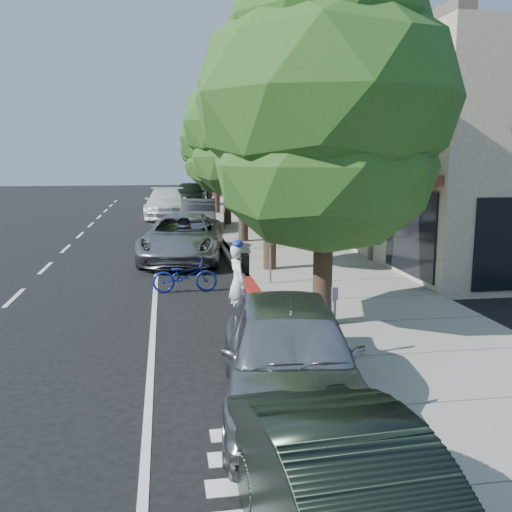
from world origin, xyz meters
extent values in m
plane|color=black|center=(0.00, 0.00, 0.00)|extent=(120.00, 120.00, 0.00)
cube|color=gray|center=(2.30, 8.00, 0.07)|extent=(4.60, 56.00, 0.15)
cube|color=#9E998E|center=(0.00, 8.00, 0.07)|extent=(0.30, 56.00, 0.15)
cube|color=maroon|center=(0.00, 1.00, 0.07)|extent=(0.32, 4.00, 0.15)
cube|color=beige|center=(9.60, 18.00, 3.50)|extent=(10.00, 36.00, 7.00)
cylinder|color=black|center=(0.90, -2.00, 1.34)|extent=(0.40, 0.40, 2.68)
ellipsoid|color=#1E4514|center=(0.90, -2.00, 3.44)|extent=(4.49, 4.49, 3.59)
ellipsoid|color=#1E4514|center=(0.90, -2.00, 4.74)|extent=(5.28, 5.28, 4.22)
ellipsoid|color=#1E4514|center=(0.90, -2.00, 6.12)|extent=(3.96, 3.96, 3.17)
cylinder|color=black|center=(0.90, 4.00, 1.41)|extent=(0.40, 0.40, 2.82)
ellipsoid|color=#1E4514|center=(0.90, 4.00, 3.62)|extent=(3.50, 3.50, 2.80)
ellipsoid|color=#1E4514|center=(0.90, 4.00, 4.99)|extent=(4.12, 4.12, 3.30)
ellipsoid|color=#1E4514|center=(0.90, 4.00, 6.44)|extent=(3.09, 3.09, 2.47)
cylinder|color=black|center=(0.90, 10.00, 1.40)|extent=(0.40, 0.40, 2.79)
ellipsoid|color=#1E4514|center=(0.90, 10.00, 3.59)|extent=(4.25, 4.25, 3.40)
ellipsoid|color=#1E4514|center=(0.90, 10.00, 4.95)|extent=(5.00, 5.00, 4.00)
ellipsoid|color=#1E4514|center=(0.90, 10.00, 6.38)|extent=(3.75, 3.75, 3.00)
cylinder|color=black|center=(0.90, 16.00, 1.28)|extent=(0.40, 0.40, 2.56)
ellipsoid|color=#1E4514|center=(0.90, 16.00, 3.29)|extent=(4.19, 4.19, 3.35)
ellipsoid|color=#1E4514|center=(0.90, 16.00, 4.53)|extent=(4.92, 4.92, 3.94)
ellipsoid|color=#1E4514|center=(0.90, 16.00, 5.85)|extent=(3.69, 3.69, 2.95)
cylinder|color=black|center=(0.90, 22.00, 1.30)|extent=(0.40, 0.40, 2.60)
ellipsoid|color=#1E4514|center=(0.90, 22.00, 3.34)|extent=(3.34, 3.34, 2.67)
ellipsoid|color=#1E4514|center=(0.90, 22.00, 4.61)|extent=(3.93, 3.93, 3.14)
ellipsoid|color=#1E4514|center=(0.90, 22.00, 5.94)|extent=(2.95, 2.95, 2.36)
cylinder|color=black|center=(0.90, 28.00, 1.17)|extent=(0.40, 0.40, 2.33)
ellipsoid|color=#1E4514|center=(0.90, 28.00, 3.00)|extent=(3.56, 3.56, 2.85)
ellipsoid|color=#1E4514|center=(0.90, 28.00, 4.13)|extent=(4.18, 4.18, 3.35)
ellipsoid|color=#1E4514|center=(0.90, 28.00, 5.33)|extent=(3.14, 3.14, 2.51)
imported|color=white|center=(-0.70, -0.69, 0.83)|extent=(0.51, 0.68, 1.67)
imported|color=navy|center=(-1.80, 1.94, 0.45)|extent=(1.74, 0.62, 0.91)
imported|color=#9B9A9F|center=(-1.69, 6.73, 0.80)|extent=(3.39, 6.04, 1.60)
imported|color=black|center=(-0.70, 14.50, 0.77)|extent=(1.92, 4.79, 1.55)
imported|color=white|center=(-2.20, 21.00, 0.86)|extent=(2.59, 5.98, 1.71)
imported|color=black|center=(-0.50, 27.75, 0.92)|extent=(2.66, 5.59, 1.84)
imported|color=#9E9DA2|center=(-0.57, -5.50, 0.82)|extent=(2.49, 5.00, 1.64)
imported|color=black|center=(2.16, 9.35, 0.94)|extent=(0.98, 0.95, 1.58)
camera|label=1|loc=(-2.28, -13.15, 3.63)|focal=40.00mm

